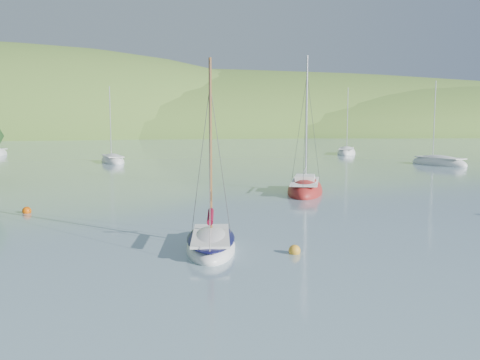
{
  "coord_description": "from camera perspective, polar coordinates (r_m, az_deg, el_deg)",
  "views": [
    {
      "loc": [
        -3.98,
        -20.1,
        5.42
      ],
      "look_at": [
        0.24,
        8.0,
        2.1
      ],
      "focal_mm": 40.0,
      "sensor_mm": 36.0,
      "label": 1
    }
  ],
  "objects": [
    {
      "name": "distant_sloop_b",
      "position": [
        81.56,
        11.28,
        2.85
      ],
      "size": [
        5.32,
        7.98,
        10.75
      ],
      "rotation": [
        0.0,
        0.0,
        -0.39
      ],
      "color": "silver",
      "rests_on": "ground"
    },
    {
      "name": "distant_sloop_d",
      "position": [
        65.67,
        20.44,
        1.67
      ],
      "size": [
        5.2,
        7.78,
        10.49
      ],
      "rotation": [
        0.0,
        0.0,
        0.39
      ],
      "color": "silver",
      "rests_on": "ground"
    },
    {
      "name": "daysailer_white",
      "position": [
        22.38,
        -3.12,
        -6.83
      ],
      "size": [
        2.6,
        5.69,
        8.46
      ],
      "rotation": [
        0.0,
        0.0,
        -0.11
      ],
      "color": "silver",
      "rests_on": "ground"
    },
    {
      "name": "distant_sloop_a",
      "position": [
        66.78,
        -13.43,
        1.98
      ],
      "size": [
        4.17,
        7.41,
        10.01
      ],
      "rotation": [
        0.0,
        0.0,
        0.26
      ],
      "color": "silver",
      "rests_on": "ground"
    },
    {
      "name": "shoreline_hills",
      "position": [
        192.68,
        -10.26,
        4.95
      ],
      "size": [
        690.0,
        135.0,
        56.0
      ],
      "color": "#426928",
      "rests_on": "ground"
    },
    {
      "name": "ground",
      "position": [
        21.2,
        2.6,
        -8.16
      ],
      "size": [
        700.0,
        700.0,
        0.0
      ],
      "primitive_type": "plane",
      "color": "slate",
      "rests_on": "ground"
    },
    {
      "name": "mooring_buoys",
      "position": [
        27.37,
        1.13,
        -4.5
      ],
      "size": [
        26.31,
        11.69,
        0.5
      ],
      "color": "gold",
      "rests_on": "ground"
    },
    {
      "name": "sloop_red",
      "position": [
        38.98,
        6.95,
        -1.07
      ],
      "size": [
        4.61,
        7.68,
        10.75
      ],
      "rotation": [
        0.0,
        0.0,
        -0.31
      ],
      "color": "maroon",
      "rests_on": "ground"
    }
  ]
}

